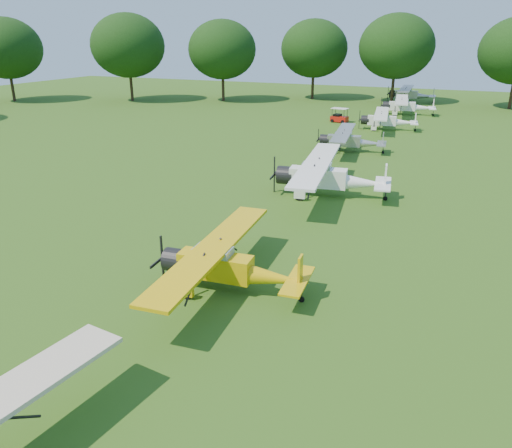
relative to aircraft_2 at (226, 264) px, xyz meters
The scene contains 9 objects.
ground 7.34m from the aircraft_2, 99.27° to the left, with size 160.00×160.00×0.00m, color #385A16.
tree_belt 10.30m from the aircraft_2, 71.80° to the left, with size 137.36×130.27×14.52m.
aircraft_2 is the anchor object (origin of this frame).
aircraft_3 14.07m from the aircraft_2, 88.78° to the left, with size 7.72×12.25×2.40m.
aircraft_4 27.62m from the aircraft_2, 92.89° to the left, with size 6.16×9.78×1.92m.
aircraft_5 39.89m from the aircraft_2, 90.24° to the left, with size 6.40×10.15×1.99m.
aircraft_6 51.97m from the aircraft_2, 89.58° to the left, with size 7.01×11.12×2.18m.
aircraft_7 65.52m from the aircraft_2, 90.73° to the left, with size 7.23×11.50×2.27m.
golf_cart 43.26m from the aircraft_2, 98.20° to the left, with size 2.12×1.50×1.66m.
Camera 1 is at (9.50, -23.57, 9.96)m, focal length 35.00 mm.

